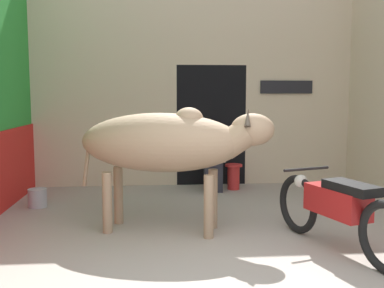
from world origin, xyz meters
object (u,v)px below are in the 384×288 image
shopkeeper_seated (212,155)px  bucket (37,198)px  cow (168,143)px  motorcycle_near (337,208)px  plastic_stool (234,176)px

shopkeeper_seated → bucket: 2.77m
cow → motorcycle_near: (1.67, -0.82, -0.58)m
shopkeeper_seated → bucket: (-2.59, -0.86, -0.47)m
motorcycle_near → shopkeeper_seated: bearing=106.6°
cow → motorcycle_near: 1.95m
cow → shopkeeper_seated: bearing=69.5°
motorcycle_near → plastic_stool: 3.06m
cow → plastic_stool: 2.60m
cow → plastic_stool: size_ratio=5.38×
shopkeeper_seated → bucket: shopkeeper_seated is taller
plastic_stool → cow: bearing=-117.8°
motorcycle_near → plastic_stool: size_ratio=4.50×
shopkeeper_seated → motorcycle_near: bearing=-73.4°
shopkeeper_seated → plastic_stool: bearing=11.8°
motorcycle_near → plastic_stool: (-0.51, 3.01, -0.22)m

